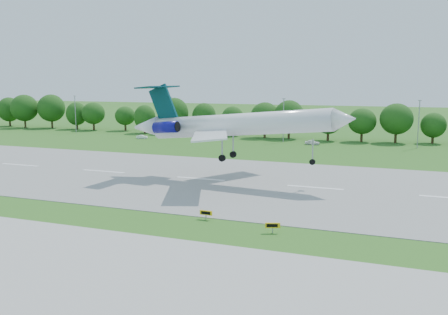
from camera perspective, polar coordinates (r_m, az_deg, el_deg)
The scene contains 10 objects.
ground at distance 57.42m, azimuth 5.58°, elevation -8.43°, with size 600.00×600.00×0.00m, color #235C18.
runway at distance 81.03m, azimuth 10.37°, elevation -3.43°, with size 400.00×45.00×0.08m, color gray.
taxiway at distance 41.41m, azimuth -1.41°, elevation -15.30°, with size 400.00×23.00×0.08m, color #ADADA8.
tree_line at distance 146.02m, azimuth 15.45°, elevation 4.21°, with size 288.40×8.40×10.40m.
light_poles at distance 136.38m, azimuth 13.97°, elevation 4.03°, with size 175.90×0.25×12.19m.
airliner at distance 83.69m, azimuth 0.50°, elevation 3.84°, with size 40.02×29.02×12.74m.
taxi_sign_left at distance 56.63m, azimuth 5.59°, elevation -7.75°, with size 1.66×0.75×1.19m.
taxi_sign_centre at distance 61.76m, azimuth -2.08°, elevation -6.35°, with size 1.63×0.26×1.14m.
service_vehicle_a at distance 149.88m, azimuth -9.37°, elevation 2.35°, with size 1.14×3.26×1.07m, color white.
service_vehicle_b at distance 135.74m, azimuth 10.05°, elevation 1.73°, with size 1.56×3.89×1.32m, color white.
Camera 1 is at (14.59, -52.90, 16.90)m, focal length 40.00 mm.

